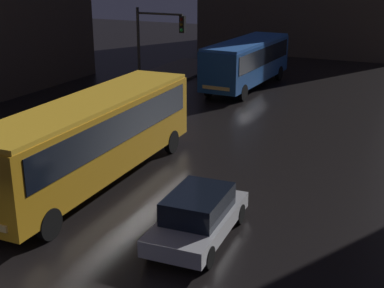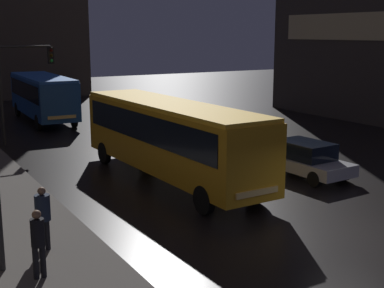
{
  "view_description": "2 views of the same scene",
  "coord_description": "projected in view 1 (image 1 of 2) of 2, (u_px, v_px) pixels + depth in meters",
  "views": [
    {
      "loc": [
        9.16,
        -7.06,
        7.93
      ],
      "look_at": [
        1.33,
        9.59,
        1.66
      ],
      "focal_mm": 50.0,
      "sensor_mm": 36.0,
      "label": 1
    },
    {
      "loc": [
        -12.11,
        -10.54,
        6.0
      ],
      "look_at": [
        -0.59,
        9.06,
        1.26
      ],
      "focal_mm": 50.0,
      "sensor_mm": 36.0,
      "label": 2
    }
  ],
  "objects": [
    {
      "name": "car_taxi",
      "position": [
        198.0,
        215.0,
        15.96
      ],
      "size": [
        2.09,
        4.36,
        1.5
      ],
      "rotation": [
        0.0,
        0.0,
        3.2
      ],
      "color": "#B7B7BC",
      "rests_on": "ground"
    },
    {
      "name": "traffic_light_main",
      "position": [
        155.0,
        41.0,
        29.63
      ],
      "size": [
        3.01,
        0.35,
        5.57
      ],
      "color": "#2D2D2D",
      "rests_on": "ground"
    },
    {
      "name": "bus_far",
      "position": [
        247.0,
        59.0,
        34.98
      ],
      "size": [
        2.87,
        9.68,
        3.13
      ],
      "rotation": [
        0.0,
        0.0,
        3.1
      ],
      "color": "#194793",
      "rests_on": "ground"
    },
    {
      "name": "bus_near",
      "position": [
        94.0,
        132.0,
        19.61
      ],
      "size": [
        2.78,
        11.4,
        3.25
      ],
      "rotation": [
        0.0,
        0.0,
        3.17
      ],
      "color": "orange",
      "rests_on": "ground"
    }
  ]
}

